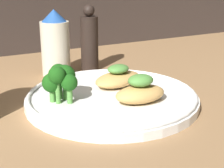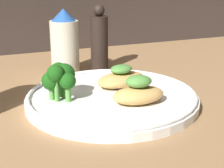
# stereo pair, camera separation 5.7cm
# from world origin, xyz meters

# --- Properties ---
(ground_plane) EXTENTS (1.80, 1.80, 0.01)m
(ground_plane) POSITION_xyz_m (0.00, 0.00, -0.01)
(ground_plane) COLOR #936D47
(plate) EXTENTS (0.29, 0.29, 0.02)m
(plate) POSITION_xyz_m (0.00, 0.00, 0.01)
(plate) COLOR white
(plate) RESTS_ON ground_plane
(grilled_meat_front) EXTENTS (0.09, 0.05, 0.05)m
(grilled_meat_front) POSITION_xyz_m (0.03, -0.05, 0.03)
(grilled_meat_front) COLOR tan
(grilled_meat_front) RESTS_ON plate
(grilled_meat_middle) EXTENTS (0.11, 0.09, 0.04)m
(grilled_meat_middle) POSITION_xyz_m (0.03, 0.04, 0.03)
(grilled_meat_middle) COLOR tan
(grilled_meat_middle) RESTS_ON plate
(broccoli_bunch) EXTENTS (0.05, 0.05, 0.06)m
(broccoli_bunch) POSITION_xyz_m (-0.08, 0.02, 0.05)
(broccoli_bunch) COLOR #569942
(broccoli_bunch) RESTS_ON plate
(sauce_bottle) EXTENTS (0.06, 0.06, 0.14)m
(sauce_bottle) POSITION_xyz_m (-0.03, 0.20, 0.07)
(sauce_bottle) COLOR beige
(sauce_bottle) RESTS_ON ground_plane
(pepper_grinder) EXTENTS (0.04, 0.04, 0.14)m
(pepper_grinder) POSITION_xyz_m (0.05, 0.20, 0.07)
(pepper_grinder) COLOR black
(pepper_grinder) RESTS_ON ground_plane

